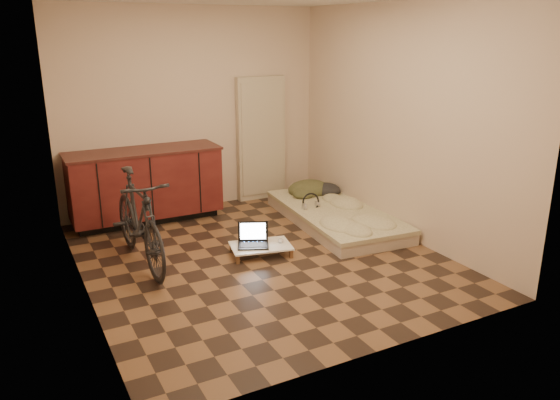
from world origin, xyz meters
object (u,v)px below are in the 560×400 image
lap_desk (261,246)px  laptop (253,240)px  futon (335,216)px  bicycle (138,215)px

lap_desk → laptop: (-0.06, 0.05, 0.06)m
futon → lap_desk: futon is taller
laptop → bicycle: bearing=-169.5°
futon → laptop: 1.39m
bicycle → laptop: bearing=-15.7°
lap_desk → laptop: 0.10m
bicycle → lap_desk: bearing=-17.3°
bicycle → futon: (2.45, 0.15, -0.44)m
lap_desk → laptop: bearing=152.8°
lap_desk → laptop: laptop is taller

